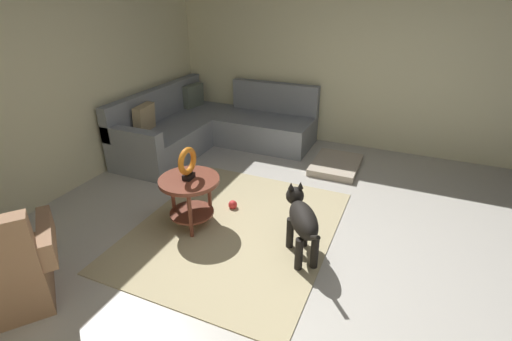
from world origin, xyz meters
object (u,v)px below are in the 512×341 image
object	(u,v)px
torus_sculpture	(187,163)
dog_toy_ball	(233,205)
armchair	(0,274)
dog	(302,220)
sectional_couch	(210,128)
side_table	(190,190)
dog_bed_mat	(336,165)

from	to	relation	value
torus_sculpture	dog_toy_ball	distance (m)	0.83
armchair	torus_sculpture	bearing A→B (deg)	13.91
torus_sculpture	dog_toy_ball	world-z (taller)	torus_sculpture
armchair	dog	distance (m)	2.38
sectional_couch	armchair	world-z (taller)	same
torus_sculpture	dog	size ratio (longest dim) A/B	0.44
sectional_couch	torus_sculpture	size ratio (longest dim) A/B	6.90
armchair	dog_toy_ball	bearing A→B (deg)	13.04
side_table	torus_sculpture	world-z (taller)	torus_sculpture
torus_sculpture	sectional_couch	bearing A→B (deg)	24.44
armchair	dog_bed_mat	distance (m)	3.88
dog	dog_toy_ball	bearing A→B (deg)	120.76
sectional_couch	armchair	xyz separation A→B (m)	(-3.45, -0.19, 0.03)
armchair	dog_bed_mat	world-z (taller)	armchair
side_table	dog_bed_mat	bearing A→B (deg)	-28.68
sectional_couch	armchair	size ratio (longest dim) A/B	2.25
sectional_couch	torus_sculpture	world-z (taller)	sectional_couch
armchair	side_table	world-z (taller)	armchair
dog	dog_toy_ball	size ratio (longest dim) A/B	7.51
side_table	dog_bed_mat	xyz separation A→B (m)	(1.94, -1.06, -0.37)
torus_sculpture	dog_bed_mat	bearing A→B (deg)	-28.68
armchair	side_table	bearing A→B (deg)	13.91
dog_bed_mat	side_table	bearing A→B (deg)	151.32
dog_toy_ball	dog_bed_mat	bearing A→B (deg)	-28.79
armchair	dog_bed_mat	xyz separation A→B (m)	(3.45, -1.75, -0.28)
dog	side_table	bearing A→B (deg)	146.56
torus_sculpture	dog_bed_mat	world-z (taller)	torus_sculpture
armchair	dog_bed_mat	size ratio (longest dim) A/B	1.25
side_table	dog_bed_mat	size ratio (longest dim) A/B	0.75
dog_bed_mat	armchair	bearing A→B (deg)	153.08
dog	dog_bed_mat	bearing A→B (deg)	60.19
torus_sculpture	dog	bearing A→B (deg)	-90.59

